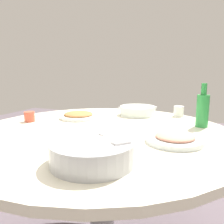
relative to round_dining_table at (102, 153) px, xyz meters
The scene contains 8 objects.
round_dining_table is the anchor object (origin of this frame).
rice_bowl 0.45m from the round_dining_table, 111.56° to the left, with size 0.29×0.29×0.09m.
soup_bowl 0.49m from the round_dining_table, 96.29° to the right, with size 0.24×0.24×0.06m.
dish_tofu_braise 0.37m from the round_dining_table, 38.74° to the right, with size 0.23×0.23×0.04m.
dish_shrimp 0.40m from the round_dining_table, behind, with size 0.25×0.25×0.05m.
green_bottle 0.59m from the round_dining_table, 148.32° to the right, with size 0.07×0.07×0.24m.
tea_cup_near 0.51m from the round_dining_table, ahead, with size 0.06×0.06×0.06m, color #D0533B.
tea_cup_far 0.63m from the round_dining_table, 121.08° to the right, with size 0.07×0.07×0.07m, color white.
Camera 1 is at (-0.51, 1.05, 1.09)m, focal length 37.44 mm.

